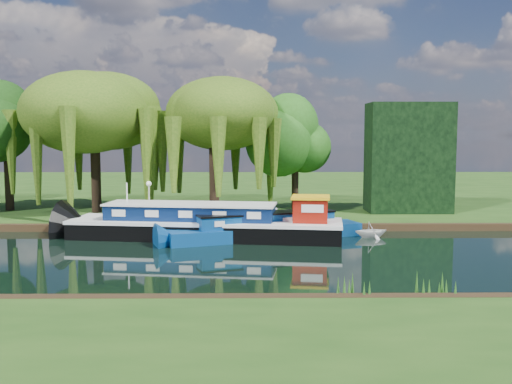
{
  "coord_description": "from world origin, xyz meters",
  "views": [
    {
      "loc": [
        7.34,
        -27.83,
        6.08
      ],
      "look_at": [
        7.68,
        5.12,
        2.8
      ],
      "focal_mm": 40.0,
      "sensor_mm": 36.0,
      "label": 1
    }
  ],
  "objects": [
    {
      "name": "tree_far_right",
      "position": [
        10.78,
        15.51,
        5.63
      ],
      "size": [
        4.6,
        4.6,
        7.52
      ],
      "color": "black",
      "rests_on": "far_bank"
    },
    {
      "name": "mooring_posts",
      "position": [
        -0.5,
        8.4,
        0.95
      ],
      "size": [
        19.16,
        0.16,
        1.0
      ],
      "color": "silver",
      "rests_on": "far_bank"
    },
    {
      "name": "conifer_hedge",
      "position": [
        19.0,
        14.0,
        4.45
      ],
      "size": [
        6.0,
        3.0,
        8.0
      ],
      "primitive_type": "cube",
      "color": "black",
      "rests_on": "far_bank"
    },
    {
      "name": "white_cruiser",
      "position": [
        14.56,
        5.72,
        0.0
      ],
      "size": [
        2.29,
        2.08,
        1.04
      ],
      "primitive_type": "imported",
      "rotation": [
        0.0,
        0.0,
        1.78
      ],
      "color": "silver",
      "rests_on": "ground"
    },
    {
      "name": "far_bank",
      "position": [
        0.0,
        34.0,
        0.23
      ],
      "size": [
        120.0,
        52.0,
        0.45
      ],
      "primitive_type": "cube",
      "color": "#1C3F11",
      "rests_on": "ground"
    },
    {
      "name": "dutch_barge",
      "position": [
        4.82,
        5.61,
        0.84
      ],
      "size": [
        16.4,
        5.75,
        3.39
      ],
      "rotation": [
        0.0,
        0.0,
        -0.14
      ],
      "color": "black",
      "rests_on": "ground"
    },
    {
      "name": "reeds_near",
      "position": [
        6.87,
        -7.57,
        0.55
      ],
      "size": [
        33.7,
        1.5,
        1.1
      ],
      "color": "#225717",
      "rests_on": "ground"
    },
    {
      "name": "tree_far_mid",
      "position": [
        -10.86,
        15.14,
        6.72
      ],
      "size": [
        5.56,
        5.56,
        9.1
      ],
      "color": "black",
      "rests_on": "far_bank"
    },
    {
      "name": "willow_right",
      "position": [
        4.78,
        12.55,
        6.97
      ],
      "size": [
        7.33,
        7.33,
        8.93
      ],
      "color": "black",
      "rests_on": "far_bank"
    },
    {
      "name": "ground",
      "position": [
        0.0,
        0.0,
        0.0
      ],
      "size": [
        120.0,
        120.0,
        0.0
      ],
      "primitive_type": "plane",
      "color": "black"
    },
    {
      "name": "narrowboat",
      "position": [
        8.3,
        5.31,
        0.61
      ],
      "size": [
        11.7,
        5.7,
        1.71
      ],
      "rotation": [
        0.0,
        0.0,
        0.34
      ],
      "color": "navy",
      "rests_on": "ground"
    },
    {
      "name": "lamppost",
      "position": [
        0.5,
        10.5,
        2.42
      ],
      "size": [
        0.36,
        0.36,
        2.56
      ],
      "color": "silver",
      "rests_on": "far_bank"
    },
    {
      "name": "willow_left",
      "position": [
        -3.96,
        13.86,
        7.52
      ],
      "size": [
        8.13,
        8.13,
        9.74
      ],
      "color": "black",
      "rests_on": "far_bank"
    }
  ]
}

